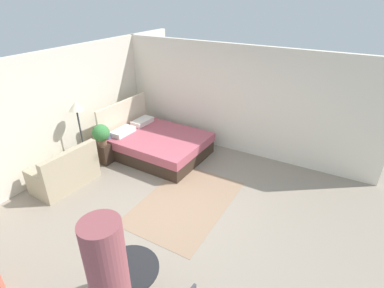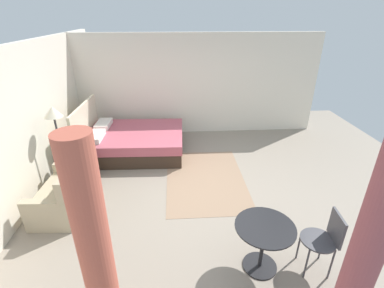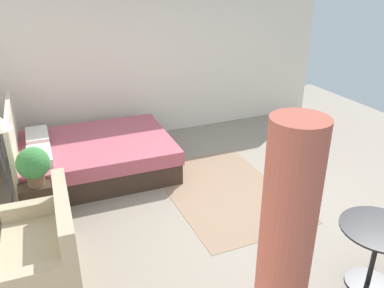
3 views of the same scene
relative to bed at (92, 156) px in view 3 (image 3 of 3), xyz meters
name	(u,v)px [view 3 (image 3 of 3)]	position (x,y,z in m)	size (l,w,h in m)	color
ground_plane	(240,204)	(-1.67, -1.67, -0.30)	(8.79, 9.43, 0.02)	gray
wall_right	(165,63)	(1.23, -1.67, 1.02)	(0.12, 6.43, 2.64)	silver
area_rug	(225,191)	(-1.31, -1.62, -0.29)	(2.35, 1.56, 0.01)	#93755B
bed	(92,156)	(0.00, 0.00, 0.00)	(1.80, 2.31, 1.21)	#38281E
couch	(45,251)	(-2.05, 0.86, 0.00)	(1.32, 0.78, 0.89)	tan
nightstand	(37,199)	(-0.87, 0.86, -0.05)	(0.46, 0.39, 0.49)	#38281E
potted_plant	(33,165)	(-0.97, 0.83, 0.48)	(0.40, 0.40, 0.50)	brown
vase	(31,170)	(-0.75, 0.87, 0.30)	(0.13, 0.13, 0.21)	slate
balcony_table	(377,245)	(-3.50, -2.12, 0.19)	(0.75, 0.75, 0.69)	black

